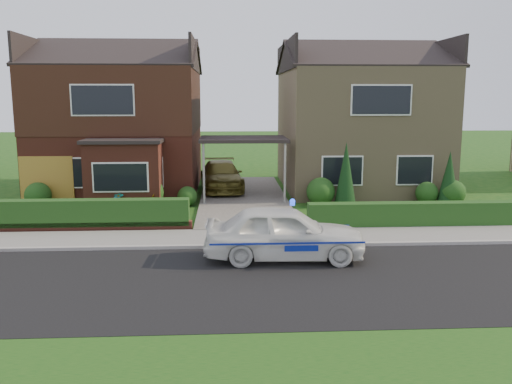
{
  "coord_description": "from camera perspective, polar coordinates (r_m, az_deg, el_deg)",
  "views": [
    {
      "loc": [
        -0.76,
        -12.83,
        4.52
      ],
      "look_at": [
        0.15,
        3.5,
        1.65
      ],
      "focal_mm": 38.0,
      "sensor_mm": 36.0,
      "label": 1
    }
  ],
  "objects": [
    {
      "name": "garage_door",
      "position": [
        24.24,
        -21.13,
        1.05
      ],
      "size": [
        2.2,
        0.1,
        2.1
      ],
      "primitive_type": "cube",
      "color": "olive",
      "rests_on": "ground"
    },
    {
      "name": "shrub_left_far",
      "position": [
        23.97,
        -21.96,
        -0.33
      ],
      "size": [
        1.08,
        1.08,
        1.08
      ],
      "primitive_type": "sphere",
      "color": "#133E16",
      "rests_on": "ground"
    },
    {
      "name": "hedge_right",
      "position": [
        19.85,
        16.25,
        -3.61
      ],
      "size": [
        7.5,
        0.55,
        0.8
      ],
      "primitive_type": "cube",
      "color": "#133E16",
      "rests_on": "ground"
    },
    {
      "name": "house_left",
      "position": [
        27.21,
        -13.95,
        8.18
      ],
      "size": [
        7.5,
        9.53,
        7.25
      ],
      "color": "brown",
      "rests_on": "ground"
    },
    {
      "name": "potted_plant_c",
      "position": [
        19.37,
        -8.26,
        -2.6
      ],
      "size": [
        0.53,
        0.53,
        0.69
      ],
      "primitive_type": "imported",
      "rotation": [
        0.0,
        0.0,
        0.98
      ],
      "color": "gray",
      "rests_on": "ground"
    },
    {
      "name": "driveway",
      "position": [
        24.26,
        -1.32,
        -0.64
      ],
      "size": [
        3.8,
        12.0,
        0.12
      ],
      "primitive_type": "cube",
      "color": "#666059",
      "rests_on": "ground"
    },
    {
      "name": "carport_link",
      "position": [
        23.87,
        -1.35,
        5.48
      ],
      "size": [
        3.8,
        3.0,
        2.77
      ],
      "color": "black",
      "rests_on": "ground"
    },
    {
      "name": "shrub_right_far",
      "position": [
        24.35,
        20.0,
        -0.06
      ],
      "size": [
        1.08,
        1.08,
        1.08
      ],
      "primitive_type": "sphere",
      "color": "#133E16",
      "rests_on": "ground"
    },
    {
      "name": "conifer_a",
      "position": [
        22.81,
        9.42,
        1.71
      ],
      "size": [
        0.9,
        0.9,
        2.6
      ],
      "primitive_type": "cone",
      "color": "black",
      "rests_on": "ground"
    },
    {
      "name": "conifer_b",
      "position": [
        24.18,
        19.64,
        1.24
      ],
      "size": [
        0.9,
        0.9,
        2.2
      ],
      "primitive_type": "cone",
      "color": "black",
      "rests_on": "ground"
    },
    {
      "name": "ground",
      "position": [
        13.63,
        0.21,
        -9.42
      ],
      "size": [
        120.0,
        120.0,
        0.0
      ],
      "primitive_type": "plane",
      "color": "#124312",
      "rests_on": "ground"
    },
    {
      "name": "shrub_right_near",
      "position": [
        22.92,
        6.82,
        0.04
      ],
      "size": [
        1.2,
        1.2,
        1.2
      ],
      "primitive_type": "sphere",
      "color": "#133E16",
      "rests_on": "ground"
    },
    {
      "name": "driveway_car",
      "position": [
        26.03,
        -3.67,
        1.72
      ],
      "size": [
        2.26,
        4.81,
        1.36
      ],
      "primitive_type": "imported",
      "rotation": [
        0.0,
        0.0,
        0.08
      ],
      "color": "brown",
      "rests_on": "driveway"
    },
    {
      "name": "kerb",
      "position": [
        16.51,
        -0.42,
        -5.72
      ],
      "size": [
        60.0,
        0.16,
        0.12
      ],
      "primitive_type": "cube",
      "color": "#9E9993",
      "rests_on": "ground"
    },
    {
      "name": "police_car",
      "position": [
        15.23,
        3.01,
        -4.34
      ],
      "size": [
        4.12,
        4.55,
        1.69
      ],
      "rotation": [
        0.0,
        0.0,
        1.53
      ],
      "color": "silver",
      "rests_on": "ground"
    },
    {
      "name": "sidewalk",
      "position": [
        17.53,
        -0.58,
        -4.82
      ],
      "size": [
        60.0,
        2.0,
        0.1
      ],
      "primitive_type": "cube",
      "color": "slate",
      "rests_on": "ground"
    },
    {
      "name": "shrub_right_mid",
      "position": [
        24.26,
        17.54,
        -0.1
      ],
      "size": [
        0.96,
        0.96,
        0.96
      ],
      "primitive_type": "sphere",
      "color": "#133E16",
      "rests_on": "ground"
    },
    {
      "name": "potted_plant_b",
      "position": [
        21.98,
        -11.0,
        -1.15
      ],
      "size": [
        0.49,
        0.45,
        0.72
      ],
      "primitive_type": "imported",
      "rotation": [
        0.0,
        0.0,
        1.13
      ],
      "color": "gray",
      "rests_on": "ground"
    },
    {
      "name": "dwarf_wall",
      "position": [
        19.31,
        -18.25,
        -3.54
      ],
      "size": [
        7.7,
        0.25,
        0.36
      ],
      "primitive_type": "cube",
      "color": "brown",
      "rests_on": "ground"
    },
    {
      "name": "potted_plant_a",
      "position": [
        22.18,
        -14.26,
        -1.04
      ],
      "size": [
        0.48,
        0.38,
        0.81
      ],
      "primitive_type": "imported",
      "rotation": [
        0.0,
        0.0,
        -0.24
      ],
      "color": "gray",
      "rests_on": "ground"
    },
    {
      "name": "shrub_left_mid",
      "position": [
        22.7,
        -11.33,
        -0.03
      ],
      "size": [
        1.32,
        1.32,
        1.32
      ],
      "primitive_type": "sphere",
      "color": "#133E16",
      "rests_on": "ground"
    },
    {
      "name": "house_right",
      "position": [
        27.63,
        10.67,
        8.01
      ],
      "size": [
        7.5,
        8.06,
        7.25
      ],
      "color": "#9D8760",
      "rests_on": "ground"
    },
    {
      "name": "hedge_left",
      "position": [
        19.5,
        -18.11,
        -3.95
      ],
      "size": [
        7.5,
        0.55,
        0.9
      ],
      "primitive_type": "cube",
      "color": "#133E16",
      "rests_on": "ground"
    },
    {
      "name": "shrub_left_near",
      "position": [
        22.86,
        -7.24,
        -0.45
      ],
      "size": [
        0.84,
        0.84,
        0.84
      ],
      "primitive_type": "sphere",
      "color": "#133E16",
      "rests_on": "ground"
    },
    {
      "name": "road",
      "position": [
        13.63,
        0.21,
        -9.42
      ],
      "size": [
        60.0,
        6.0,
        0.02
      ],
      "primitive_type": "cube",
      "color": "black",
      "rests_on": "ground"
    }
  ]
}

